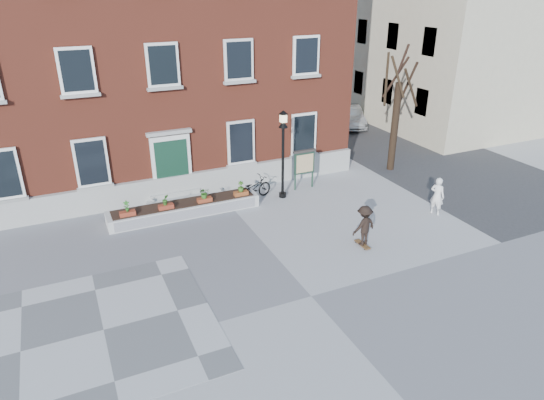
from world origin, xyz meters
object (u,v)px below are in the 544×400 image
skateboarder (364,226)px  bystander (437,196)px  bicycle (253,188)px  notice_board (304,163)px  parked_car (349,116)px  lamp_post (283,142)px

skateboarder → bystander: bearing=13.3°
bicycle → skateboarder: size_ratio=1.21×
bicycle → notice_board: 2.72m
parked_car → lamp_post: 12.65m
bicycle → lamp_post: (1.29, -0.34, 2.03)m
bystander → notice_board: (-3.69, 4.64, 0.46)m
parked_car → bystander: size_ratio=2.57×
bystander → notice_board: size_ratio=0.86×
lamp_post → bicycle: bearing=165.3°
bicycle → bystander: bearing=-140.4°
parked_car → bystander: bearing=-88.0°
bystander → notice_board: 5.95m
parked_car → notice_board: notice_board is taller
bystander → skateboarder: size_ratio=1.00×
notice_board → skateboarder: notice_board is taller
bicycle → notice_board: bearing=-101.9°
lamp_post → notice_board: size_ratio=2.10×
parked_car → notice_board: (-7.72, -8.17, 0.58)m
lamp_post → skateboarder: (0.75, -5.17, -1.71)m
bicycle → bystander: size_ratio=1.20×
lamp_post → notice_board: (1.32, 0.48, -1.28)m
parked_car → skateboarder: size_ratio=2.58×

